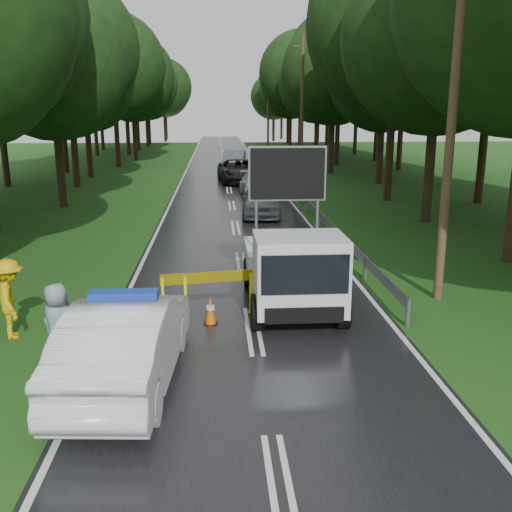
{
  "coord_description": "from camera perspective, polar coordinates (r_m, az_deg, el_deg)",
  "views": [
    {
      "loc": [
        -0.8,
        -12.5,
        5.03
      ],
      "look_at": [
        0.2,
        1.97,
        1.3
      ],
      "focal_mm": 40.0,
      "sensor_mm": 36.0,
      "label": 1
    }
  ],
  "objects": [
    {
      "name": "guardrail",
      "position": [
        42.65,
        2.13,
        8.38
      ],
      "size": [
        0.12,
        60.06,
        0.7
      ],
      "color": "gray",
      "rests_on": "ground"
    },
    {
      "name": "queue_car_third",
      "position": [
        40.85,
        -1.72,
        8.5
      ],
      "size": [
        3.12,
        6.07,
        1.64
      ],
      "primitive_type": "imported",
      "rotation": [
        0.0,
        0.0,
        0.07
      ],
      "color": "black",
      "rests_on": "ground"
    },
    {
      "name": "bystander_left",
      "position": [
        13.96,
        -23.35,
        -3.94
      ],
      "size": [
        1.08,
        1.35,
        1.83
      ],
      "primitive_type": "imported",
      "rotation": [
        0.0,
        0.0,
        1.96
      ],
      "color": "#E0B00C",
      "rests_on": "ground"
    },
    {
      "name": "civilian",
      "position": [
        15.98,
        1.43,
        -0.68
      ],
      "size": [
        1.07,
        1.01,
        1.74
      ],
      "primitive_type": "imported",
      "rotation": [
        0.0,
        0.0,
        0.56
      ],
      "color": "#173E97",
      "rests_on": "ground"
    },
    {
      "name": "queue_car_second",
      "position": [
        33.9,
        0.26,
        7.1
      ],
      "size": [
        2.25,
        4.98,
        1.42
      ],
      "primitive_type": "imported",
      "rotation": [
        0.0,
        0.0,
        0.06
      ],
      "color": "#999CA0",
      "rests_on": "ground"
    },
    {
      "name": "road",
      "position": [
        42.81,
        -2.9,
        7.67
      ],
      "size": [
        7.0,
        140.0,
        0.02
      ],
      "primitive_type": "cube",
      "color": "black",
      "rests_on": "ground"
    },
    {
      "name": "cone_left_mid",
      "position": [
        14.21,
        -12.29,
        -5.22
      ],
      "size": [
        0.33,
        0.33,
        0.7
      ],
      "color": "black",
      "rests_on": "ground"
    },
    {
      "name": "police_sedan",
      "position": [
        11.03,
        -12.83,
        -8.33
      ],
      "size": [
        2.13,
        5.15,
        1.82
      ],
      "rotation": [
        0.0,
        0.0,
        3.07
      ],
      "color": "white",
      "rests_on": "ground"
    },
    {
      "name": "work_truck",
      "position": [
        14.63,
        3.67,
        -1.2
      ],
      "size": [
        2.3,
        5.09,
        4.05
      ],
      "rotation": [
        0.0,
        0.0,
        0.0
      ],
      "color": "gray",
      "rests_on": "ground"
    },
    {
      "name": "utility_pole_far",
      "position": [
        66.77,
        1.22,
        14.45
      ],
      "size": [
        1.4,
        0.24,
        10.0
      ],
      "color": "#4B3322",
      "rests_on": "ground"
    },
    {
      "name": "ground",
      "position": [
        13.5,
        -0.28,
        -7.46
      ],
      "size": [
        160.0,
        160.0,
        0.0
      ],
      "primitive_type": "plane",
      "color": "#1B4D16",
      "rests_on": "ground"
    },
    {
      "name": "cone_center",
      "position": [
        13.8,
        -4.58,
        -5.49
      ],
      "size": [
        0.33,
        0.33,
        0.71
      ],
      "color": "black",
      "rests_on": "ground"
    },
    {
      "name": "queue_car_fourth",
      "position": [
        50.5,
        -2.17,
        9.62
      ],
      "size": [
        2.31,
        5.13,
        1.63
      ],
      "primitive_type": "imported",
      "rotation": [
        0.0,
        0.0,
        -0.12
      ],
      "color": "#45494D",
      "rests_on": "ground"
    },
    {
      "name": "officer",
      "position": [
        15.16,
        1.44,
        -1.63
      ],
      "size": [
        0.72,
        0.6,
        1.68
      ],
      "primitive_type": "imported",
      "rotation": [
        0.0,
        0.0,
        3.53
      ],
      "color": "#FFEA0D",
      "rests_on": "ground"
    },
    {
      "name": "barrier",
      "position": [
        14.12,
        -3.79,
        -2.67
      ],
      "size": [
        2.83,
        0.47,
        1.18
      ],
      "rotation": [
        0.0,
        0.0,
        0.15
      ],
      "color": "#F0F20D",
      "rests_on": "ground"
    },
    {
      "name": "cone_far",
      "position": [
        15.84,
        3.47,
        -2.82
      ],
      "size": [
        0.33,
        0.33,
        0.71
      ],
      "color": "black",
      "rests_on": "ground"
    },
    {
      "name": "cone_near_left",
      "position": [
        9.9,
        -13.77,
        -13.95
      ],
      "size": [
        0.38,
        0.38,
        0.81
      ],
      "color": "black",
      "rests_on": "ground"
    },
    {
      "name": "cone_right",
      "position": [
        15.11,
        8.49,
        -3.85
      ],
      "size": [
        0.33,
        0.33,
        0.69
      ],
      "color": "black",
      "rests_on": "ground"
    },
    {
      "name": "utility_pole_near",
      "position": [
        15.7,
        19.08,
        13.78
      ],
      "size": [
        1.4,
        0.24,
        10.0
      ],
      "color": "#4B3322",
      "rests_on": "ground"
    },
    {
      "name": "utility_pole_mid",
      "position": [
        40.94,
        4.6,
        14.42
      ],
      "size": [
        1.4,
        0.24,
        10.0
      ],
      "color": "#4B3322",
      "rests_on": "ground"
    },
    {
      "name": "queue_car_first",
      "position": [
        27.82,
        0.54,
        5.65
      ],
      "size": [
        2.17,
        4.75,
        1.58
      ],
      "primitive_type": "imported",
      "rotation": [
        0.0,
        0.0,
        -0.07
      ],
      "color": "#383A3F",
      "rests_on": "ground"
    },
    {
      "name": "bystander_right",
      "position": [
        12.21,
        -19.19,
        -6.46
      ],
      "size": [
        0.99,
        0.9,
        1.7
      ],
      "primitive_type": "imported",
      "rotation": [
        0.0,
        0.0,
        2.59
      ],
      "color": "#8690A0",
      "rests_on": "ground"
    }
  ]
}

